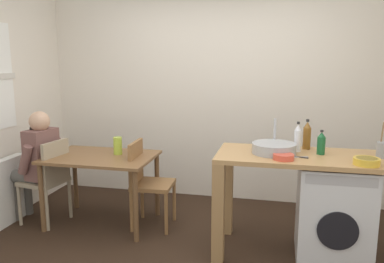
% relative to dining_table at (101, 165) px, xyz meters
% --- Properties ---
extents(wall_back, '(4.60, 0.10, 2.70)m').
position_rel_dining_table_xyz_m(wall_back, '(1.03, 1.11, 0.71)').
color(wall_back, silver).
rests_on(wall_back, ground_plane).
extents(dining_table, '(1.10, 0.76, 0.74)m').
position_rel_dining_table_xyz_m(dining_table, '(0.00, 0.00, 0.00)').
color(dining_table, brown).
rests_on(dining_table, ground_plane).
extents(chair_person_seat, '(0.45, 0.45, 0.90)m').
position_rel_dining_table_xyz_m(chair_person_seat, '(-0.55, -0.11, -0.14)').
color(chair_person_seat, gray).
rests_on(chair_person_seat, ground_plane).
extents(chair_opposite, '(0.42, 0.42, 0.90)m').
position_rel_dining_table_xyz_m(chair_opposite, '(0.48, 0.05, -0.14)').
color(chair_opposite, olive).
rests_on(chair_opposite, ground_plane).
extents(seated_person, '(0.53, 0.53, 1.20)m').
position_rel_dining_table_xyz_m(seated_person, '(-0.71, -0.09, 0.03)').
color(seated_person, '#595651').
rests_on(seated_person, ground_plane).
extents(kitchen_counter, '(1.50, 0.68, 0.92)m').
position_rel_dining_table_xyz_m(kitchen_counter, '(1.81, -0.24, 0.12)').
color(kitchen_counter, tan).
rests_on(kitchen_counter, ground_plane).
extents(washing_machine, '(0.60, 0.61, 0.86)m').
position_rel_dining_table_xyz_m(washing_machine, '(2.28, -0.24, -0.21)').
color(washing_machine, silver).
rests_on(washing_machine, ground_plane).
extents(sink_basin, '(0.38, 0.38, 0.09)m').
position_rel_dining_table_xyz_m(sink_basin, '(1.76, -0.24, 0.32)').
color(sink_basin, '#9EA0A5').
rests_on(sink_basin, kitchen_counter).
extents(tap, '(0.02, 0.02, 0.28)m').
position_rel_dining_table_xyz_m(tap, '(1.76, -0.06, 0.42)').
color(tap, '#B2B2B7').
rests_on(tap, kitchen_counter).
extents(bottle_tall_green, '(0.06, 0.06, 0.27)m').
position_rel_dining_table_xyz_m(bottle_tall_green, '(1.96, -0.12, 0.40)').
color(bottle_tall_green, silver).
rests_on(bottle_tall_green, kitchen_counter).
extents(bottle_squat_brown, '(0.07, 0.07, 0.27)m').
position_rel_dining_table_xyz_m(bottle_squat_brown, '(2.05, 0.00, 0.40)').
color(bottle_squat_brown, brown).
rests_on(bottle_squat_brown, kitchen_counter).
extents(bottle_clear_small, '(0.07, 0.07, 0.21)m').
position_rel_dining_table_xyz_m(bottle_clear_small, '(2.16, -0.18, 0.37)').
color(bottle_clear_small, '#19592D').
rests_on(bottle_clear_small, kitchen_counter).
extents(mixing_bowl, '(0.17, 0.17, 0.05)m').
position_rel_dining_table_xyz_m(mixing_bowl, '(1.84, -0.44, 0.30)').
color(mixing_bowl, '#D84C38').
rests_on(mixing_bowl, kitchen_counter).
extents(utensil_crock, '(0.11, 0.11, 0.30)m').
position_rel_dining_table_xyz_m(utensil_crock, '(2.65, -0.19, 0.35)').
color(utensil_crock, gray).
rests_on(utensil_crock, kitchen_counter).
extents(colander, '(0.20, 0.20, 0.06)m').
position_rel_dining_table_xyz_m(colander, '(2.47, -0.46, 0.31)').
color(colander, gold).
rests_on(colander, kitchen_counter).
extents(vase, '(0.09, 0.09, 0.18)m').
position_rel_dining_table_xyz_m(vase, '(0.15, 0.10, 0.19)').
color(vase, '#A8C63D').
rests_on(vase, dining_table).
extents(scissors, '(0.15, 0.06, 0.01)m').
position_rel_dining_table_xyz_m(scissors, '(1.97, -0.34, 0.28)').
color(scissors, '#B2B2B7').
rests_on(scissors, kitchen_counter).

